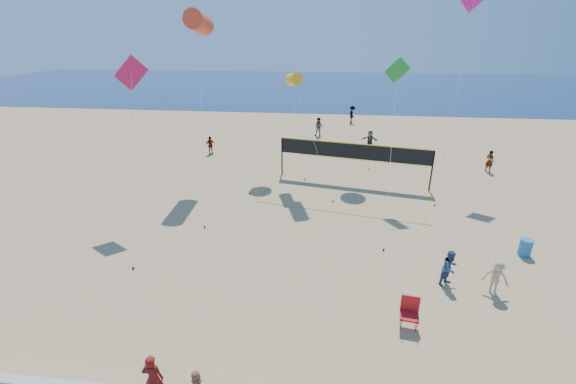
# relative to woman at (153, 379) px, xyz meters

# --- Properties ---
(ground) EXTENTS (120.00, 120.00, 0.00)m
(ground) POSITION_rel_woman_xyz_m (3.44, 2.70, -0.78)
(ground) COLOR tan
(ground) RESTS_ON ground
(ocean) EXTENTS (140.00, 50.00, 0.03)m
(ocean) POSITION_rel_woman_xyz_m (3.44, 64.70, -0.77)
(ocean) COLOR navy
(ocean) RESTS_ON ground
(woman) EXTENTS (0.60, 0.43, 1.56)m
(woman) POSITION_rel_woman_xyz_m (0.00, 0.00, 0.00)
(woman) COLOR maroon
(woman) RESTS_ON ground
(bystander_a) EXTENTS (0.94, 0.91, 1.52)m
(bystander_a) POSITION_rel_woman_xyz_m (9.36, 6.37, -0.02)
(bystander_a) COLOR navy
(bystander_a) RESTS_ON ground
(bystander_b) EXTENTS (1.06, 0.81, 1.44)m
(bystander_b) POSITION_rel_woman_xyz_m (10.96, 5.99, -0.06)
(bystander_b) COLOR tan
(bystander_b) RESTS_ON ground
(far_person_0) EXTENTS (0.88, 0.83, 1.46)m
(far_person_0) POSITION_rel_woman_xyz_m (-5.34, 22.37, -0.05)
(far_person_0) COLOR gray
(far_person_0) RESTS_ON ground
(far_person_1) EXTENTS (1.52, 0.93, 1.56)m
(far_person_1) POSITION_rel_woman_xyz_m (7.74, 25.38, -0.00)
(far_person_1) COLOR gray
(far_person_1) RESTS_ON ground
(far_person_2) EXTENTS (0.67, 0.69, 1.59)m
(far_person_2) POSITION_rel_woman_xyz_m (15.78, 20.51, 0.01)
(far_person_2) COLOR gray
(far_person_2) RESTS_ON ground
(far_person_3) EXTENTS (0.90, 0.72, 1.79)m
(far_person_3) POSITION_rel_woman_xyz_m (3.25, 29.07, 0.11)
(far_person_3) COLOR gray
(far_person_3) RESTS_ON ground
(far_person_4) EXTENTS (0.88, 1.28, 1.83)m
(far_person_4) POSITION_rel_woman_xyz_m (6.60, 35.25, 0.13)
(far_person_4) COLOR gray
(far_person_4) RESTS_ON ground
(camp_chair) EXTENTS (0.69, 0.83, 1.27)m
(camp_chair) POSITION_rel_woman_xyz_m (7.38, 3.75, -0.13)
(camp_chair) COLOR #B51416
(camp_chair) RESTS_ON ground
(trash_barrel) EXTENTS (0.58, 0.58, 0.80)m
(trash_barrel) POSITION_rel_woman_xyz_m (13.38, 9.00, -0.38)
(trash_barrel) COLOR #1A6AAF
(trash_barrel) RESTS_ON ground
(volleyball_net) EXTENTS (11.78, 11.66, 2.69)m
(volleyball_net) POSITION_rel_woman_xyz_m (5.95, 17.27, 1.08)
(volleyball_net) COLOR black
(volleyball_net) RESTS_ON ground
(kite_0) EXTENTS (2.76, 9.33, 10.62)m
(kite_0) POSITION_rel_woman_xyz_m (-3.86, 17.68, 9.07)
(kite_0) COLOR red
(kite_0) RESTS_ON ground
(kite_2) EXTENTS (3.48, 5.06, 7.04)m
(kite_2) POSITION_rel_woman_xyz_m (1.95, 17.90, 5.76)
(kite_2) COLOR yellow
(kite_2) RESTS_ON ground
(kite_3) EXTENTS (2.95, 6.27, 8.33)m
(kite_3) POSITION_rel_woman_xyz_m (-5.59, 11.72, 6.31)
(kite_3) COLOR #C8154F
(kite_3) RESTS_ON ground
(kite_4) EXTENTS (1.58, 7.79, 8.08)m
(kite_4) POSITION_rel_woman_xyz_m (7.92, 15.52, 6.06)
(kite_4) COLOR #1D8E2E
(kite_4) RESTS_ON ground
(kite_5) EXTENTS (2.91, 5.97, 12.04)m
(kite_5) POSITION_rel_woman_xyz_m (12.51, 19.40, 9.74)
(kite_5) COLOR #EB188A
(kite_5) RESTS_ON ground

